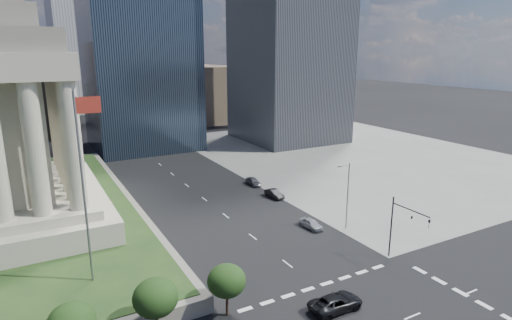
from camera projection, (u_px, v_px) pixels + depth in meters
ground at (133, 144)px, 120.55m from camera, size 500.00×500.00×0.00m
sidewalk_ne at (354, 154)px, 108.10m from camera, size 68.00×90.00×0.03m
flagpole at (84, 179)px, 42.61m from camera, size 2.52×0.24×20.00m
midrise_glass at (137, 32)px, 109.77m from camera, size 26.00×26.00×60.00m
building_filler_ne at (199, 93)px, 158.46m from camera, size 20.00×30.00×20.00m
building_filler_nw at (5, 90)px, 128.49m from camera, size 24.00×30.00×28.00m
traffic_signal_ne at (403, 223)px, 51.86m from camera, size 0.30×5.74×8.00m
street_lamp_north at (347, 192)px, 61.74m from camera, size 2.13×0.22×10.00m
pickup_truck at (336, 303)px, 43.17m from camera, size 5.83×2.74×1.61m
parked_sedan_near at (311, 224)px, 63.06m from camera, size 4.30×1.95×1.43m
parked_sedan_mid at (274, 194)px, 76.20m from camera, size 4.44×1.80×1.43m
parked_sedan_far at (253, 181)px, 83.34m from camera, size 1.89×4.37×1.47m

